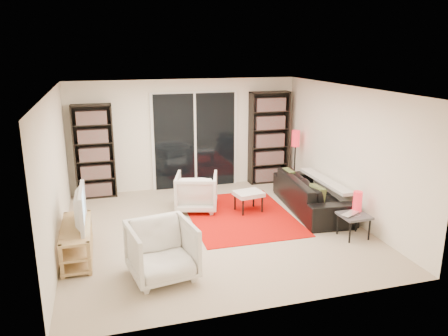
{
  "coord_description": "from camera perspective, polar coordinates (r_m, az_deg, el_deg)",
  "views": [
    {
      "loc": [
        -1.78,
        -6.81,
        3.05
      ],
      "look_at": [
        0.25,
        0.3,
        1.0
      ],
      "focal_mm": 35.0,
      "sensor_mm": 36.0,
      "label": 1
    }
  ],
  "objects": [
    {
      "name": "side_table",
      "position": [
        7.53,
        16.63,
        -6.17
      ],
      "size": [
        0.47,
        0.47,
        0.4
      ],
      "color": "#46474B",
      "rests_on": "floor"
    },
    {
      "name": "wall_front",
      "position": [
        5.02,
        6.1,
        -6.22
      ],
      "size": [
        5.0,
        0.02,
        2.4
      ],
      "primitive_type": "cube",
      "color": "white",
      "rests_on": "ground"
    },
    {
      "name": "tv_stand",
      "position": [
        6.95,
        -18.65,
        -9.02
      ],
      "size": [
        0.42,
        1.31,
        0.5
      ],
      "color": "tan",
      "rests_on": "floor"
    },
    {
      "name": "wall_right",
      "position": [
        8.25,
        15.8,
        1.95
      ],
      "size": [
        0.02,
        5.0,
        2.4
      ],
      "primitive_type": "cube",
      "color": "white",
      "rests_on": "ground"
    },
    {
      "name": "table_lamp",
      "position": [
        7.63,
        17.04,
        -4.17
      ],
      "size": [
        0.15,
        0.15,
        0.34
      ],
      "primitive_type": "cylinder",
      "color": "red",
      "rests_on": "side_table"
    },
    {
      "name": "laptop",
      "position": [
        7.45,
        16.5,
        -5.88
      ],
      "size": [
        0.43,
        0.37,
        0.03
      ],
      "primitive_type": "imported",
      "rotation": [
        0.0,
        0.0,
        0.48
      ],
      "color": "silver",
      "rests_on": "side_table"
    },
    {
      "name": "rug",
      "position": [
        8.25,
        2.11,
        -6.18
      ],
      "size": [
        1.89,
        2.54,
        0.01
      ],
      "primitive_type": "cube",
      "rotation": [
        0.0,
        0.0,
        -0.01
      ],
      "color": "#C20C05",
      "rests_on": "floor"
    },
    {
      "name": "sliding_door",
      "position": [
        9.69,
        -3.81,
        3.55
      ],
      "size": [
        1.92,
        0.08,
        2.16
      ],
      "color": "white",
      "rests_on": "ground"
    },
    {
      "name": "bookshelf_left",
      "position": [
        9.38,
        -16.58,
        2.05
      ],
      "size": [
        0.8,
        0.3,
        1.95
      ],
      "color": "black",
      "rests_on": "ground"
    },
    {
      "name": "armchair_front",
      "position": [
        6.06,
        -8.1,
        -10.66
      ],
      "size": [
        0.97,
        0.99,
        0.79
      ],
      "primitive_type": "imported",
      "rotation": [
        0.0,
        0.0,
        0.17
      ],
      "color": "silver",
      "rests_on": "floor"
    },
    {
      "name": "wall_back",
      "position": [
        9.66,
        -5.04,
        4.39
      ],
      "size": [
        5.0,
        0.02,
        2.4
      ],
      "primitive_type": "cube",
      "color": "white",
      "rests_on": "ground"
    },
    {
      "name": "armchair_back",
      "position": [
        8.44,
        -3.6,
        -3.11
      ],
      "size": [
        0.97,
        0.98,
        0.73
      ],
      "primitive_type": "imported",
      "rotation": [
        0.0,
        0.0,
        2.86
      ],
      "color": "silver",
      "rests_on": "floor"
    },
    {
      "name": "ottoman",
      "position": [
        8.33,
        3.23,
        -3.49
      ],
      "size": [
        0.57,
        0.5,
        0.4
      ],
      "color": "silver",
      "rests_on": "floor"
    },
    {
      "name": "bookshelf_right",
      "position": [
        10.06,
        5.88,
        3.94
      ],
      "size": [
        0.9,
        0.3,
        2.1
      ],
      "color": "black",
      "rests_on": "ground"
    },
    {
      "name": "floor",
      "position": [
        7.67,
        -1.19,
        -7.94
      ],
      "size": [
        5.0,
        5.0,
        0.0
      ],
      "primitive_type": "plane",
      "color": "tan",
      "rests_on": "ground"
    },
    {
      "name": "sofa",
      "position": [
        8.61,
        11.41,
        -3.27
      ],
      "size": [
        1.08,
        2.31,
        0.65
      ],
      "primitive_type": "imported",
      "rotation": [
        0.0,
        0.0,
        1.48
      ],
      "color": "black",
      "rests_on": "floor"
    },
    {
      "name": "wall_left",
      "position": [
        7.09,
        -21.17,
        -0.69
      ],
      "size": [
        0.02,
        5.0,
        2.4
      ],
      "primitive_type": "cube",
      "color": "white",
      "rests_on": "ground"
    },
    {
      "name": "ceiling",
      "position": [
        7.07,
        -1.3,
        10.22
      ],
      "size": [
        5.0,
        5.0,
        0.02
      ],
      "primitive_type": "cube",
      "color": "white",
      "rests_on": "wall_back"
    },
    {
      "name": "floor_lamp",
      "position": [
        9.7,
        9.32,
        3.02
      ],
      "size": [
        0.2,
        0.2,
        1.31
      ],
      "color": "black",
      "rests_on": "floor"
    },
    {
      "name": "tv",
      "position": [
        6.75,
        -18.86,
        -4.98
      ],
      "size": [
        0.14,
        0.99,
        0.57
      ],
      "primitive_type": "imported",
      "rotation": [
        0.0,
        0.0,
        1.56
      ],
      "color": "black",
      "rests_on": "tv_stand"
    }
  ]
}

